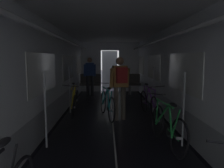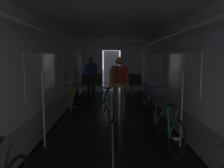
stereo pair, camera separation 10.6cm
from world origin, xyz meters
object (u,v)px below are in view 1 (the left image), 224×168
bicycle_yellow (75,102)px  bicycle_purple (149,103)px  bicycle_green (167,126)px  person_cyclist_aisle (120,83)px  bench_seat_far_right (130,82)px  bicycle_teal_in_aisle (107,104)px  person_standing_near_bench (90,74)px  bench_seat_far_left (91,82)px

bicycle_yellow → bicycle_purple: 2.16m
bicycle_green → person_cyclist_aisle: bearing=114.0°
bench_seat_far_right → bicycle_purple: (0.15, -3.83, -0.18)m
bench_seat_far_right → bicycle_teal_in_aisle: bench_seat_far_right is taller
bicycle_green → person_cyclist_aisle: person_cyclist_aisle is taller
person_cyclist_aisle → person_standing_near_bench: same height
bicycle_yellow → person_cyclist_aisle: 1.57m
person_cyclist_aisle → person_standing_near_bench: bearing=106.0°
bicycle_green → person_cyclist_aisle: (-0.78, 1.75, 0.63)m
bench_seat_far_left → bicycle_yellow: bearing=-93.1°
bicycle_purple → bicycle_green: bearing=-92.0°
bicycle_yellow → bench_seat_far_left: bearing=86.9°
person_cyclist_aisle → person_standing_near_bench: size_ratio=1.00×
bicycle_green → person_standing_near_bench: (-1.88, 5.57, 0.59)m
bench_seat_far_right → person_cyclist_aisle: bearing=-99.4°
bicycle_yellow → person_standing_near_bench: bearing=86.5°
bicycle_yellow → person_standing_near_bench: person_standing_near_bench is taller
bicycle_green → bicycle_purple: bearing=88.0°
bicycle_green → bicycle_purple: 2.13m
person_cyclist_aisle → person_standing_near_bench: (-1.10, 3.83, -0.04)m
bench_seat_far_left → bicycle_teal_in_aisle: bench_seat_far_left is taller
bicycle_purple → bench_seat_far_right: bearing=92.3°
bench_seat_far_left → person_standing_near_bench: 0.55m
bench_seat_far_right → person_cyclist_aisle: (-0.70, -4.21, 0.45)m
bicycle_green → person_standing_near_bench: bearing=108.6°
bicycle_teal_in_aisle → person_standing_near_bench: (-0.75, 3.57, 0.59)m
bicycle_purple → person_standing_near_bench: person_standing_near_bench is taller
bench_seat_far_right → bicycle_yellow: bearing=-119.1°
bicycle_yellow → bicycle_purple: bicycle_yellow is taller
person_standing_near_bench → bench_seat_far_left: bearing=90.4°
bench_seat_far_right → person_cyclist_aisle: person_cyclist_aisle is taller
person_standing_near_bench → bicycle_yellow: bearing=-93.5°
bicycle_teal_in_aisle → person_standing_near_bench: bearing=101.9°
bicycle_yellow → person_cyclist_aisle: size_ratio=1.01×
bicycle_green → bicycle_teal_in_aisle: (-1.12, 2.01, 0.00)m
bench_seat_far_left → bicycle_green: bearing=-72.5°
bicycle_teal_in_aisle → bench_seat_far_right: bearing=75.2°
bicycle_purple → person_cyclist_aisle: size_ratio=1.00×
bicycle_purple → bicycle_teal_in_aisle: (-1.20, -0.12, -0.00)m
bench_seat_far_left → bicycle_green: (1.88, -5.95, -0.19)m
bicycle_purple → person_standing_near_bench: bearing=119.5°
bench_seat_far_right → bicycle_teal_in_aisle: 4.08m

